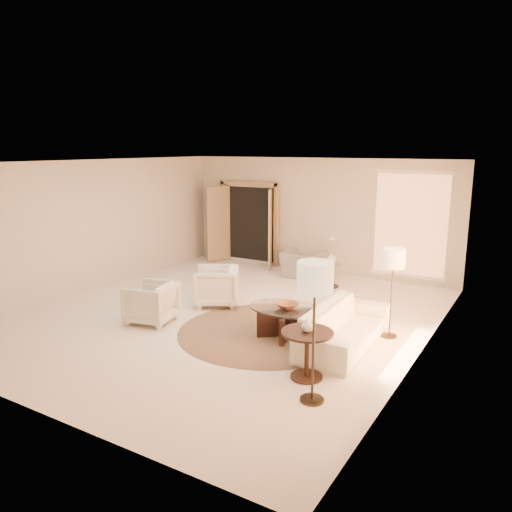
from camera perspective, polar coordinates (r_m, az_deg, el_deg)
The scene contains 18 objects.
room at distance 8.98m, azimuth -3.50°, elevation 1.67°, with size 7.04×8.04×2.83m.
windows_right at distance 7.73m, azimuth 18.59°, elevation -1.10°, with size 0.10×6.40×2.40m, color #FFA666, non-canonical shape.
window_back_corner at distance 11.68m, azimuth 17.22°, elevation 3.39°, with size 1.70×0.10×2.40m, color #FFA666, non-canonical shape.
curtains_right at distance 8.62m, azimuth 19.55°, elevation -0.17°, with size 0.06×5.20×2.60m, color tan, non-canonical shape.
french_doors at distance 13.22m, azimuth -0.97°, elevation 3.71°, with size 1.95×0.66×2.16m.
area_rug at distance 8.52m, azimuth 1.16°, elevation -8.66°, with size 2.98×2.98×0.01m, color #3D2A1D.
sofa at distance 7.99m, azimuth 10.10°, elevation -7.90°, with size 2.20×0.86×0.64m, color white.
armchair_left at distance 9.85m, azimuth -4.58°, elevation -3.24°, with size 0.81×0.76×0.84m, color white.
armchair_right at distance 9.06m, azimuth -11.93°, elevation -5.03°, with size 0.77×0.72×0.79m, color white.
accent_chair at distance 11.94m, azimuth 5.48°, elevation -0.46°, with size 0.96×0.62×0.84m, color gray.
coffee_table at distance 8.27m, azimuth 3.54°, elevation -7.13°, with size 1.66×1.66×0.49m.
end_table at distance 6.82m, azimuth 5.86°, elevation -10.22°, with size 0.70×0.70×0.67m.
side_table at distance 11.21m, azimuth 8.56°, elevation -1.85°, with size 0.48×0.48×0.55m.
floor_lamp_near at distance 8.26m, azimuth 15.44°, elevation -0.69°, with size 0.36×0.36×1.48m.
floor_lamp_far at distance 5.88m, azimuth 6.75°, elevation -3.16°, with size 0.43×0.43×1.76m.
bowl at distance 8.20m, azimuth 3.56°, elevation -5.66°, with size 0.36×0.36×0.09m, color brown.
end_vase at distance 6.71m, azimuth 5.91°, elevation -7.89°, with size 0.18×0.18×0.18m, color silver.
side_vase at distance 11.13m, azimuth 8.61°, elevation -0.22°, with size 0.21×0.21×0.22m, color silver.
Camera 1 is at (4.98, -7.28, 3.07)m, focal length 35.00 mm.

